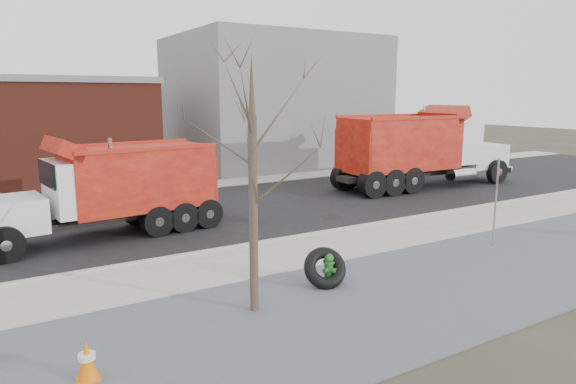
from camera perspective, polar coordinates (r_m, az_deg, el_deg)
ground at (r=14.52m, az=2.76°, el=-6.87°), size 120.00×120.00×0.00m
gravel_verge at (r=11.95m, az=12.36°, el=-10.98°), size 60.00×5.00×0.03m
sidewalk at (r=14.71m, az=2.22°, el=-6.51°), size 60.00×2.50×0.06m
curb at (r=15.76m, az=-0.40°, el=-5.24°), size 60.00×0.15×0.11m
road at (r=19.87m, az=-7.45°, el=-2.11°), size 60.00×9.40×0.02m
far_sidewalk at (r=25.10m, az=-12.73°, el=0.43°), size 60.00×2.00×0.06m
building_grey at (r=33.91m, az=-1.63°, el=10.03°), size 12.00×10.00×8.00m
bare_tree at (r=10.03m, az=-3.97°, el=4.48°), size 3.20×3.20×5.20m
fire_hydrant at (r=12.15m, az=4.59°, el=-8.68°), size 0.44×0.43×0.77m
truck_tire at (r=12.02m, az=4.13°, el=-8.43°), size 1.18×1.02×0.99m
stop_sign at (r=15.89m, az=22.19°, el=0.54°), size 0.59×0.45×2.63m
traffic_cone_near at (r=8.92m, az=-21.43°, el=-17.08°), size 0.34×0.34×0.66m
dump_truck_red_a at (r=25.41m, az=14.48°, el=4.87°), size 9.66×2.98×3.85m
dump_truck_red_b at (r=16.85m, az=-19.02°, el=0.63°), size 7.52×2.87×3.15m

